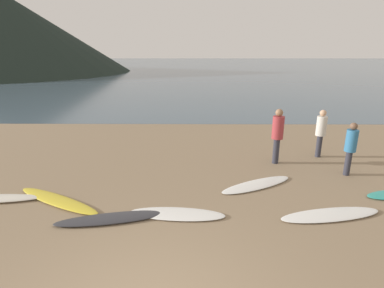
# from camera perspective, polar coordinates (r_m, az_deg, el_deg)

# --- Properties ---
(ground_plane) EXTENTS (120.00, 120.00, 0.20)m
(ground_plane) POSITION_cam_1_polar(r_m,az_deg,el_deg) (13.64, -2.32, 1.70)
(ground_plane) COLOR #8C7559
(ground_plane) RESTS_ON ground
(ocean_water) EXTENTS (140.00, 100.00, 0.01)m
(ocean_water) POSITION_cam_1_polar(r_m,az_deg,el_deg) (64.84, -0.08, 14.28)
(ocean_water) COLOR #475B6B
(ocean_water) RESTS_ON ground
(headland_hill) EXTENTS (36.36, 36.36, 11.63)m
(headland_hill) POSITION_cam_1_polar(r_m,az_deg,el_deg) (55.83, -31.68, 17.29)
(headland_hill) COLOR black
(headland_hill) RESTS_ON ground
(surfboard_1) EXTENTS (2.58, 1.71, 0.09)m
(surfboard_1) POSITION_cam_1_polar(r_m,az_deg,el_deg) (8.28, -23.76, -9.60)
(surfboard_1) COLOR yellow
(surfboard_1) RESTS_ON ground
(surfboard_2) EXTENTS (2.45, 0.98, 0.09)m
(surfboard_2) POSITION_cam_1_polar(r_m,az_deg,el_deg) (7.11, -14.85, -13.25)
(surfboard_2) COLOR #333338
(surfboard_2) RESTS_ON ground
(surfboard_3) EXTENTS (2.21, 0.76, 0.07)m
(surfboard_3) POSITION_cam_1_polar(r_m,az_deg,el_deg) (7.07, -2.80, -12.88)
(surfboard_3) COLOR white
(surfboard_3) RESTS_ON ground
(surfboard_4) EXTENTS (2.26, 1.57, 0.06)m
(surfboard_4) POSITION_cam_1_polar(r_m,az_deg,el_deg) (8.63, 11.98, -7.41)
(surfboard_4) COLOR white
(surfboard_4) RESTS_ON ground
(surfboard_5) EXTENTS (2.45, 1.01, 0.07)m
(surfboard_5) POSITION_cam_1_polar(r_m,az_deg,el_deg) (7.69, 24.42, -11.91)
(surfboard_5) COLOR white
(surfboard_5) RESTS_ON ground
(person_0) EXTENTS (0.36, 0.36, 1.80)m
(person_0) POSITION_cam_1_polar(r_m,az_deg,el_deg) (10.10, 15.68, 2.20)
(person_0) COLOR #2D2D38
(person_0) RESTS_ON ground
(person_1) EXTENTS (0.33, 0.33, 1.65)m
(person_1) POSITION_cam_1_polar(r_m,az_deg,el_deg) (11.22, 22.91, 2.49)
(person_1) COLOR #2D2D38
(person_1) RESTS_ON ground
(person_2) EXTENTS (0.32, 0.32, 1.59)m
(person_2) POSITION_cam_1_polar(r_m,az_deg,el_deg) (9.94, 27.48, -0.12)
(person_2) COLOR #2D2D38
(person_2) RESTS_ON ground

